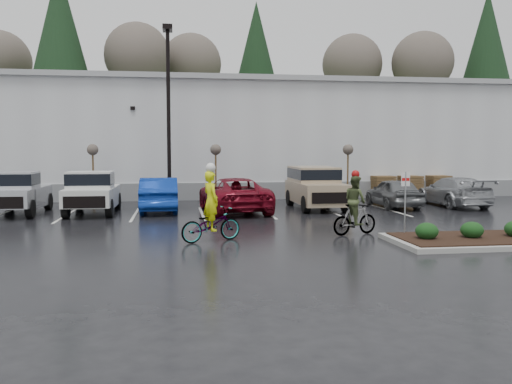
{
  "coord_description": "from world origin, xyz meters",
  "views": [
    {
      "loc": [
        -3.65,
        -16.61,
        2.96
      ],
      "look_at": [
        -0.63,
        3.79,
        1.3
      ],
      "focal_mm": 38.0,
      "sensor_mm": 36.0,
      "label": 1
    }
  ],
  "objects": [
    {
      "name": "wooded_ridge",
      "position": [
        0.0,
        45.0,
        3.0
      ],
      "size": [
        80.0,
        25.0,
        6.0
      ],
      "primitive_type": "cube",
      "color": "#2C431B",
      "rests_on": "ground"
    },
    {
      "name": "pallet_stack_c",
      "position": [
        12.0,
        14.0,
        0.68
      ],
      "size": [
        1.2,
        1.2,
        1.35
      ],
      "primitive_type": "cube",
      "color": "#45301B",
      "rests_on": "ground"
    },
    {
      "name": "pickup_silver",
      "position": [
        -10.69,
        9.17,
        0.98
      ],
      "size": [
        2.1,
        5.2,
        1.96
      ],
      "primitive_type": null,
      "color": "#B7B9C0",
      "rests_on": "ground"
    },
    {
      "name": "sapling_east",
      "position": [
        6.0,
        13.0,
        2.73
      ],
      "size": [
        0.6,
        0.6,
        3.2
      ],
      "color": "#45301B",
      "rests_on": "ground"
    },
    {
      "name": "car_red",
      "position": [
        -0.99,
        8.5,
        0.8
      ],
      "size": [
        3.23,
        6.0,
        1.6
      ],
      "primitive_type": "imported",
      "rotation": [
        0.0,
        0.0,
        3.24
      ],
      "color": "maroon",
      "rests_on": "ground"
    },
    {
      "name": "shrub_b",
      "position": [
        5.5,
        -1.0,
        0.41
      ],
      "size": [
        0.7,
        0.7,
        0.52
      ],
      "primitive_type": "ellipsoid",
      "color": "black",
      "rests_on": "curb_island"
    },
    {
      "name": "ground",
      "position": [
        0.0,
        0.0,
        0.0
      ],
      "size": [
        120.0,
        120.0,
        0.0
      ],
      "primitive_type": "plane",
      "color": "black",
      "rests_on": "ground"
    },
    {
      "name": "sapling_mid",
      "position": [
        -1.5,
        13.0,
        2.73
      ],
      "size": [
        0.6,
        0.6,
        3.2
      ],
      "color": "#45301B",
      "rests_on": "ground"
    },
    {
      "name": "pickup_white",
      "position": [
        -7.41,
        8.96,
        0.98
      ],
      "size": [
        2.1,
        5.2,
        1.96
      ],
      "primitive_type": null,
      "color": "silver",
      "rests_on": "ground"
    },
    {
      "name": "cyclist_hivis",
      "position": [
        -2.57,
        0.51,
        0.77
      ],
      "size": [
        2.18,
        1.49,
        2.51
      ],
      "rotation": [
        0.0,
        0.0,
        1.98
      ],
      "color": "#3F3F44",
      "rests_on": "ground"
    },
    {
      "name": "shrub_a",
      "position": [
        4.0,
        -1.0,
        0.41
      ],
      "size": [
        0.7,
        0.7,
        0.52
      ],
      "primitive_type": "ellipsoid",
      "color": "black",
      "rests_on": "curb_island"
    },
    {
      "name": "pallet_stack_a",
      "position": [
        8.5,
        14.0,
        0.68
      ],
      "size": [
        1.2,
        1.2,
        1.35
      ],
      "primitive_type": "cube",
      "color": "#45301B",
      "rests_on": "ground"
    },
    {
      "name": "car_blue",
      "position": [
        -4.47,
        9.24,
        0.8
      ],
      "size": [
        1.8,
        4.9,
        1.6
      ],
      "primitive_type": "imported",
      "rotation": [
        0.0,
        0.0,
        3.16
      ],
      "color": "navy",
      "rests_on": "ground"
    },
    {
      "name": "fire_lane_sign",
      "position": [
        3.8,
        0.2,
        1.41
      ],
      "size": [
        0.3,
        0.05,
        2.2
      ],
      "color": "gray",
      "rests_on": "ground"
    },
    {
      "name": "car_grey",
      "position": [
        7.18,
        9.24,
        0.74
      ],
      "size": [
        1.76,
        4.33,
        1.47
      ],
      "primitive_type": "imported",
      "rotation": [
        0.0,
        0.0,
        3.14
      ],
      "color": "slate",
      "rests_on": "ground"
    },
    {
      "name": "lamppost",
      "position": [
        -4.0,
        12.0,
        5.69
      ],
      "size": [
        0.5,
        1.0,
        9.22
      ],
      "color": "black",
      "rests_on": "ground"
    },
    {
      "name": "car_far_silver",
      "position": [
        10.48,
        9.36,
        0.75
      ],
      "size": [
        2.2,
        5.21,
        1.5
      ],
      "primitive_type": "imported",
      "rotation": [
        0.0,
        0.0,
        3.12
      ],
      "color": "#A1A4A8",
      "rests_on": "ground"
    },
    {
      "name": "sapling_west",
      "position": [
        -8.0,
        13.0,
        2.73
      ],
      "size": [
        0.6,
        0.6,
        3.2
      ],
      "color": "#45301B",
      "rests_on": "ground"
    },
    {
      "name": "warehouse",
      "position": [
        0.0,
        21.99,
        3.65
      ],
      "size": [
        60.5,
        15.5,
        7.2
      ],
      "color": "silver",
      "rests_on": "ground"
    },
    {
      "name": "pallet_stack_b",
      "position": [
        10.2,
        14.0,
        0.68
      ],
      "size": [
        1.2,
        1.2,
        1.35
      ],
      "primitive_type": "cube",
      "color": "#45301B",
      "rests_on": "ground"
    },
    {
      "name": "cyclist_olive",
      "position": [
        2.41,
        1.13,
        0.82
      ],
      "size": [
        1.78,
        1.03,
        2.23
      ],
      "rotation": [
        0.0,
        0.0,
        1.9
      ],
      "color": "#3F3F44",
      "rests_on": "ground"
    },
    {
      "name": "suv_tan",
      "position": [
        3.18,
        9.3,
        1.03
      ],
      "size": [
        2.2,
        5.1,
        2.06
      ],
      "primitive_type": null,
      "color": "tan",
      "rests_on": "ground"
    }
  ]
}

